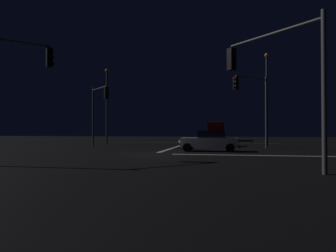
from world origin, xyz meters
name	(u,v)px	position (x,y,z in m)	size (l,w,h in m)	color
ground	(154,155)	(0.00, 0.00, -0.05)	(120.00, 120.00, 0.10)	black
stop_line_north	(174,148)	(0.00, 7.81, 0.00)	(0.35, 13.34, 0.01)	white
centre_line_ns	(189,143)	(0.00, 19.41, 0.00)	(22.00, 0.15, 0.01)	yellow
crosswalk_bar_east	(278,156)	(7.91, 0.00, 0.00)	(13.34, 0.40, 0.01)	white
sedan_silver	(215,138)	(3.65, 10.93, 0.80)	(2.02, 4.33, 1.57)	#B7B7BC
sedan_orange	(213,137)	(3.19, 16.70, 0.80)	(2.02, 4.33, 1.57)	#C66014
sedan_black	(217,136)	(3.39, 22.30, 0.80)	(2.02, 4.33, 1.57)	black
box_truck	(217,130)	(3.17, 29.15, 1.71)	(2.68, 8.28, 3.08)	red
sedan_white_crossing	(210,141)	(3.50, 3.33, 0.80)	(4.33, 2.02, 1.57)	silver
traffic_signal_nw	(99,105)	(-7.17, 7.17, 4.02)	(2.68, 2.68, 5.87)	#4C4C51
traffic_signal_ne	(254,98)	(7.06, 7.06, 4.37)	(3.03, 3.03, 6.36)	#4C4C51
traffic_signal_se	(276,69)	(6.81, -6.81, 4.11)	(3.51, 3.51, 5.91)	#4C4C51
streetlamp_left_near	(107,100)	(-8.91, 13.41, 5.07)	(0.44, 0.44, 8.77)	#424247
streetlamp_right_near	(267,93)	(8.91, 13.41, 5.56)	(0.44, 0.44, 9.72)	#424247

